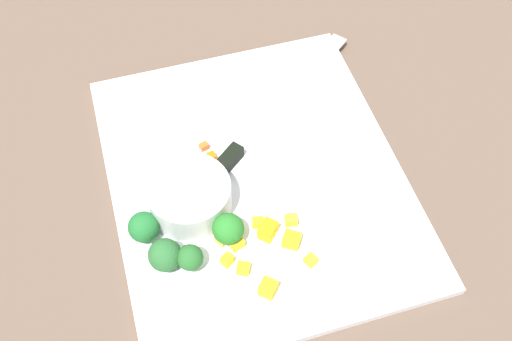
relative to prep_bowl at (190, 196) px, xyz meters
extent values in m
plane|color=brown|center=(-0.02, 0.09, -0.03)|extent=(4.00, 4.00, 0.00)
cube|color=white|center=(-0.02, 0.09, -0.03)|extent=(0.46, 0.38, 0.01)
cylinder|color=silver|center=(0.00, 0.00, 0.00)|extent=(0.11, 0.11, 0.04)
cube|color=silver|center=(-0.18, 0.23, -0.02)|extent=(0.13, 0.16, 0.00)
cube|color=black|center=(-0.04, 0.06, -0.01)|extent=(0.05, 0.06, 0.02)
cube|color=orange|center=(-0.05, 0.06, -0.02)|extent=(0.02, 0.02, 0.01)
cube|color=orange|center=(-0.06, 0.04, -0.02)|extent=(0.01, 0.01, 0.01)
cube|color=orange|center=(-0.09, 0.04, -0.02)|extent=(0.01, 0.01, 0.01)
cube|color=yellow|center=(0.14, 0.06, -0.01)|extent=(0.03, 0.03, 0.02)
cube|color=yellow|center=(0.06, 0.12, -0.02)|extent=(0.02, 0.02, 0.01)
cube|color=yellow|center=(0.11, 0.04, -0.02)|extent=(0.02, 0.02, 0.01)
cube|color=yellow|center=(0.07, 0.04, -0.02)|extent=(0.02, 0.02, 0.01)
cube|color=yellow|center=(0.06, 0.03, -0.01)|extent=(0.02, 0.02, 0.02)
cube|color=yellow|center=(0.12, 0.12, -0.02)|extent=(0.02, 0.02, 0.01)
cube|color=yellow|center=(0.09, 0.11, -0.01)|extent=(0.03, 0.03, 0.02)
cube|color=yellow|center=(0.09, 0.02, -0.02)|extent=(0.02, 0.02, 0.01)
cube|color=yellow|center=(0.05, 0.07, -0.02)|extent=(0.02, 0.02, 0.01)
cube|color=yellow|center=(0.07, 0.08, -0.01)|extent=(0.03, 0.03, 0.02)
cylinder|color=#91B65E|center=(0.06, 0.03, -0.02)|extent=(0.01, 0.01, 0.01)
sphere|color=#2A7C29|center=(0.06, 0.03, 0.00)|extent=(0.04, 0.04, 0.04)
cylinder|color=#84BB69|center=(0.08, -0.02, -0.02)|extent=(0.01, 0.01, 0.01)
sphere|color=#28662B|center=(0.08, -0.02, 0.00)|extent=(0.03, 0.03, 0.03)
cylinder|color=#80B15C|center=(0.03, -0.06, -0.02)|extent=(0.01, 0.01, 0.01)
sphere|color=#226E31|center=(0.03, -0.06, 0.00)|extent=(0.04, 0.04, 0.04)
cylinder|color=#82AC59|center=(0.07, -0.05, -0.02)|extent=(0.01, 0.01, 0.01)
sphere|color=#2A6731|center=(0.07, -0.05, 0.00)|extent=(0.04, 0.04, 0.04)
camera|label=1|loc=(0.42, -0.04, 0.65)|focal=42.62mm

